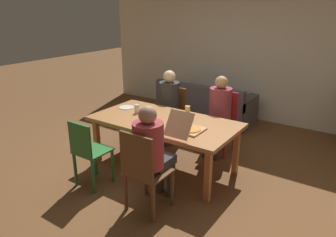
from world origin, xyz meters
TOP-DOWN VIEW (x-y plane):
  - ground_plane at (0.00, 0.00)m, footprint 20.00×20.00m
  - back_wall at (0.00, 2.85)m, footprint 6.59×0.12m
  - dining_table at (0.00, 0.00)m, footprint 2.07×1.06m
  - chair_0 at (-0.50, 0.97)m, footprint 0.41×0.46m
  - person_0 at (-0.50, 0.83)m, footprint 0.34×0.51m
  - chair_1 at (0.43, 0.99)m, footprint 0.45×0.40m
  - person_1 at (0.43, 0.86)m, footprint 0.34×0.50m
  - chair_2 at (0.43, -1.02)m, footprint 0.46×0.44m
  - person_2 at (0.43, -0.87)m, footprint 0.35×0.56m
  - chair_3 at (-0.50, -0.98)m, footprint 0.39×0.41m
  - pizza_box_0 at (0.50, -0.20)m, footprint 0.34×0.53m
  - plate_0 at (0.17, 0.14)m, footprint 0.26×0.26m
  - plate_1 at (-0.81, 0.13)m, footprint 0.23×0.23m
  - drinking_glass_0 at (-0.51, 0.03)m, footprint 0.07×0.07m
  - drinking_glass_1 at (0.12, 0.45)m, footprint 0.08×0.08m
  - couch at (-0.46, 2.13)m, footprint 1.90×0.90m

SIDE VIEW (x-z plane):
  - ground_plane at x=0.00m, z-range 0.00..0.00m
  - couch at x=-0.46m, z-range -0.12..0.68m
  - chair_3 at x=-0.50m, z-range 0.04..0.95m
  - chair_0 at x=-0.50m, z-range 0.04..0.96m
  - chair_2 at x=0.43m, z-range 0.03..1.03m
  - chair_1 at x=0.43m, z-range 0.04..1.02m
  - dining_table at x=0.00m, z-range 0.30..1.04m
  - person_0 at x=-0.50m, z-range 0.12..1.36m
  - plate_1 at x=-0.81m, z-range 0.74..0.75m
  - person_2 at x=0.43m, z-range 0.11..1.37m
  - person_1 at x=0.43m, z-range 0.12..1.37m
  - plate_0 at x=0.17m, z-range 0.73..0.76m
  - pizza_box_0 at x=0.50m, z-range 0.63..0.94m
  - drinking_glass_1 at x=0.12m, z-range 0.74..0.84m
  - drinking_glass_0 at x=-0.51m, z-range 0.74..0.87m
  - back_wall at x=0.00m, z-range 0.00..2.95m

